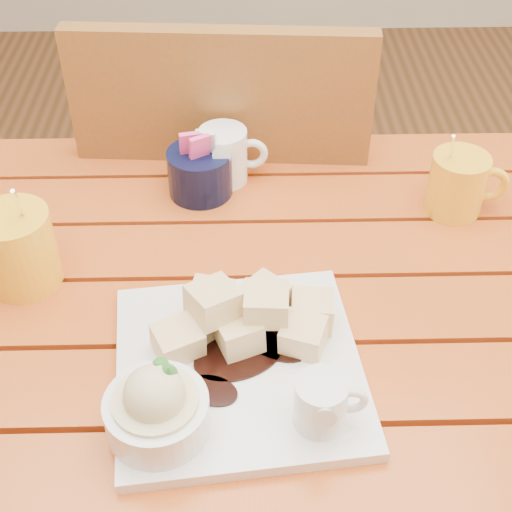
{
  "coord_description": "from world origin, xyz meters",
  "views": [
    {
      "loc": [
        0.02,
        -0.61,
        1.38
      ],
      "look_at": [
        0.03,
        0.02,
        0.82
      ],
      "focal_mm": 50.0,
      "sensor_mm": 36.0,
      "label": 1
    }
  ],
  "objects_px": {
    "dessert_plate": "(223,368)",
    "chair_far": "(231,216)",
    "coffee_mug_left": "(16,247)",
    "coffee_mug_right": "(459,183)",
    "table": "(232,366)"
  },
  "relations": [
    {
      "from": "chair_far",
      "to": "coffee_mug_right",
      "type": "bearing_deg",
      "value": 145.1
    },
    {
      "from": "dessert_plate",
      "to": "coffee_mug_right",
      "type": "xyz_separation_m",
      "value": [
        0.33,
        0.31,
        0.02
      ]
    },
    {
      "from": "coffee_mug_left",
      "to": "chair_far",
      "type": "distance_m",
      "value": 0.54
    },
    {
      "from": "table",
      "to": "chair_far",
      "type": "bearing_deg",
      "value": 90.64
    },
    {
      "from": "table",
      "to": "coffee_mug_left",
      "type": "distance_m",
      "value": 0.32
    },
    {
      "from": "table",
      "to": "chair_far",
      "type": "relative_size",
      "value": 1.25
    },
    {
      "from": "coffee_mug_right",
      "to": "chair_far",
      "type": "bearing_deg",
      "value": 142.98
    },
    {
      "from": "coffee_mug_right",
      "to": "chair_far",
      "type": "relative_size",
      "value": 0.14
    },
    {
      "from": "dessert_plate",
      "to": "coffee_mug_right",
      "type": "distance_m",
      "value": 0.45
    },
    {
      "from": "dessert_plate",
      "to": "coffee_mug_left",
      "type": "relative_size",
      "value": 1.92
    },
    {
      "from": "dessert_plate",
      "to": "chair_far",
      "type": "distance_m",
      "value": 0.62
    },
    {
      "from": "table",
      "to": "dessert_plate",
      "type": "bearing_deg",
      "value": -92.98
    },
    {
      "from": "coffee_mug_left",
      "to": "chair_far",
      "type": "bearing_deg",
      "value": 70.88
    },
    {
      "from": "coffee_mug_right",
      "to": "dessert_plate",
      "type": "bearing_deg",
      "value": -134.59
    },
    {
      "from": "coffee_mug_left",
      "to": "coffee_mug_right",
      "type": "height_order",
      "value": "coffee_mug_left"
    }
  ]
}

